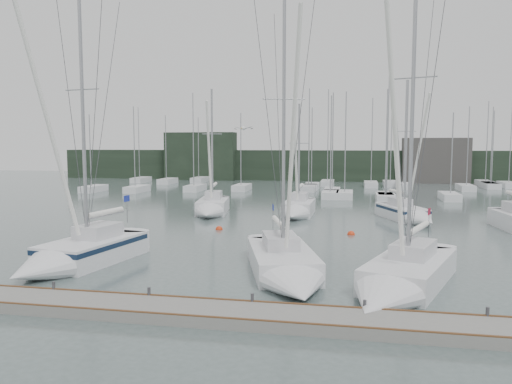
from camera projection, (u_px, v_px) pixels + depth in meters
ground at (227, 280)px, 22.51m from camera, size 160.00×160.00×0.00m
dock at (192, 312)px, 17.61m from camera, size 24.00×2.00×0.40m
far_treeline at (320, 165)px, 82.83m from camera, size 90.00×4.00×5.00m
far_building_left at (201, 156)px, 84.56m from camera, size 12.00×3.00×8.00m
far_building_right at (435, 161)px, 77.33m from camera, size 10.00×3.00×7.00m
mast_forest at (328, 186)px, 65.79m from camera, size 56.00×27.27×14.57m
sailboat_near_left at (72, 256)px, 24.46m from camera, size 4.22×8.85×14.86m
sailboat_near_center at (288, 271)px, 22.10m from camera, size 5.29×9.60×13.91m
sailboat_near_right at (398, 282)px, 20.23m from camera, size 5.81×9.71×14.98m
sailboat_mid_b at (211, 208)px, 42.86m from camera, size 3.67×7.90×11.60m
sailboat_mid_c at (297, 210)px, 41.81m from camera, size 2.51×7.06×10.20m
sailboat_mid_d at (410, 215)px, 39.30m from camera, size 4.78×7.75×11.87m
buoy_a at (219, 230)px, 35.63m from camera, size 0.51×0.51×0.51m
buoy_b at (351, 235)px, 33.64m from camera, size 0.52×0.52×0.52m
seagull at (243, 128)px, 23.62m from camera, size 0.91×0.45×0.18m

